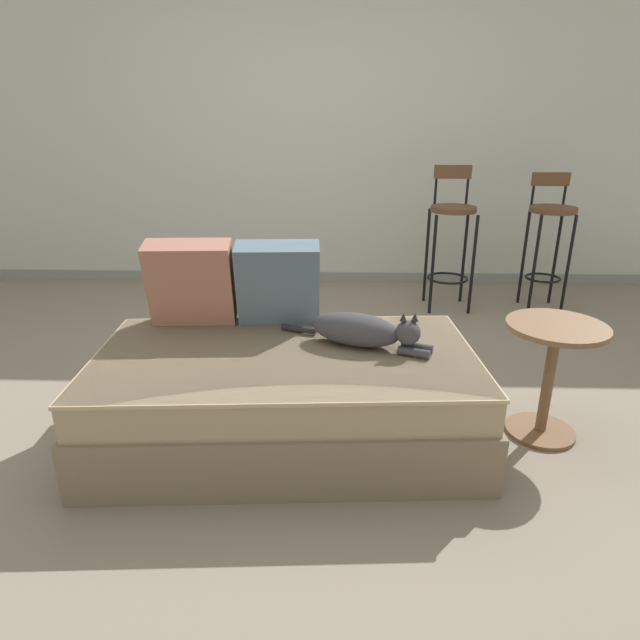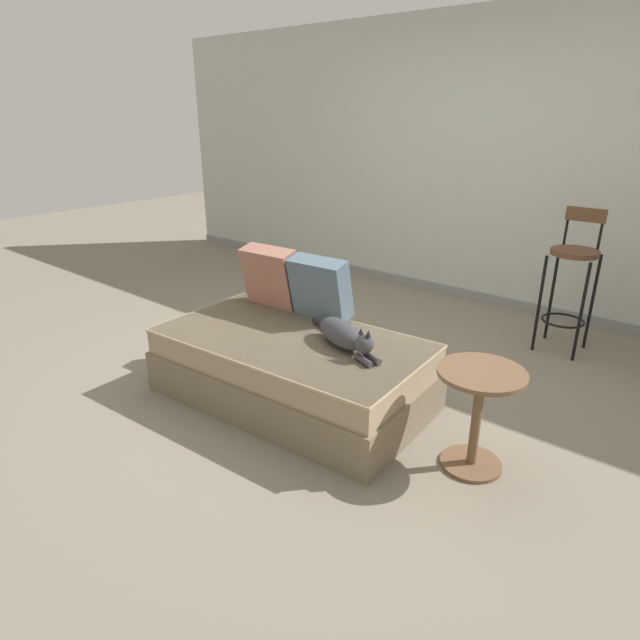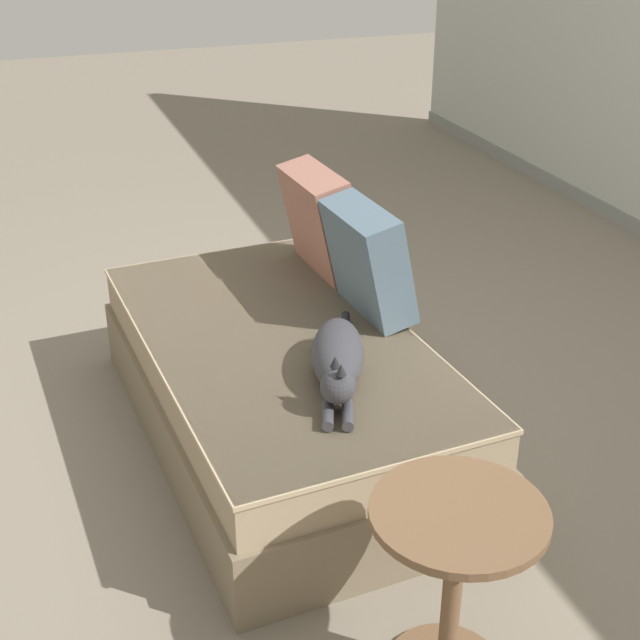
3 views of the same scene
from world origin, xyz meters
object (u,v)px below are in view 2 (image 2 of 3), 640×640
at_px(throw_pillow_corner, 271,277).
at_px(side_table, 478,405).
at_px(throw_pillow_middle, 320,288).
at_px(bar_stool_near_window, 572,272).
at_px(couch, 292,368).
at_px(cat, 344,335).

distance_m(throw_pillow_corner, side_table, 1.74).
bearing_deg(throw_pillow_middle, throw_pillow_corner, -176.55).
relative_size(throw_pillow_middle, bar_stool_near_window, 0.39).
bearing_deg(couch, cat, 15.07).
relative_size(throw_pillow_corner, bar_stool_near_window, 0.40).
bearing_deg(cat, side_table, -1.29).
bearing_deg(throw_pillow_middle, bar_stool_near_window, 53.28).
distance_m(couch, throw_pillow_corner, 0.74).
distance_m(throw_pillow_corner, bar_stool_near_window, 2.24).
bearing_deg(side_table, throw_pillow_corner, 171.04).
distance_m(throw_pillow_corner, cat, 0.88).
xyz_separation_m(throw_pillow_corner, throw_pillow_middle, (0.43, 0.03, -0.00)).
height_order(throw_pillow_corner, cat, throw_pillow_corner).
distance_m(throw_pillow_middle, side_table, 1.33).
distance_m(throw_pillow_corner, throw_pillow_middle, 0.43).
bearing_deg(cat, couch, -164.93).
height_order(bar_stool_near_window, side_table, bar_stool_near_window).
bearing_deg(bar_stool_near_window, throw_pillow_corner, -135.11).
bearing_deg(bar_stool_near_window, throw_pillow_middle, -126.72).
bearing_deg(couch, bar_stool_near_window, 60.31).
bearing_deg(bar_stool_near_window, side_table, -86.66).
xyz_separation_m(couch, throw_pillow_middle, (-0.06, 0.37, 0.43)).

